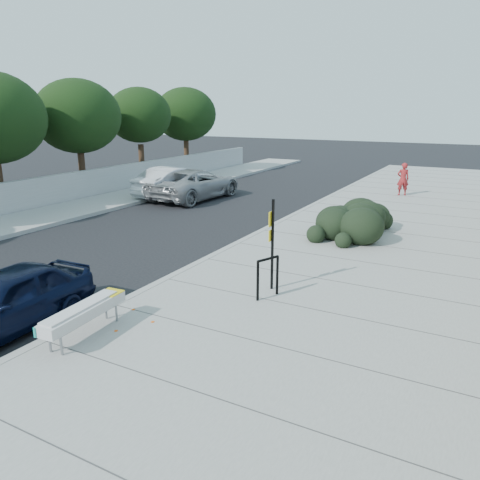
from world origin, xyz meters
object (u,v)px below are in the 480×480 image
(sign_post, at_px, (272,239))
(wagon_silver, at_px, (175,182))
(bench, at_px, (84,312))
(pedestrian, at_px, (403,179))
(suv_silver, at_px, (195,184))
(bike_rack, at_px, (268,274))
(sedan_navy, at_px, (5,301))

(sign_post, relative_size, wagon_silver, 0.47)
(sign_post, bearing_deg, bench, -118.90)
(wagon_silver, relative_size, pedestrian, 2.88)
(bench, bearing_deg, suv_silver, 111.27)
(wagon_silver, xyz_separation_m, suv_silver, (1.26, 0.05, -0.03))
(bike_rack, distance_m, sedan_navy, 5.83)
(bench, bearing_deg, pedestrian, 77.74)
(pedestrian, bearing_deg, sign_post, 64.75)
(sign_post, bearing_deg, pedestrian, 87.80)
(sign_post, height_order, sedan_navy, sign_post)
(wagon_silver, distance_m, pedestrian, 12.11)
(sedan_navy, relative_size, pedestrian, 2.35)
(wagon_silver, bearing_deg, suv_silver, -172.36)
(pedestrian, bearing_deg, sedan_navy, 53.70)
(bench, bearing_deg, bike_rack, 51.74)
(bike_rack, bearing_deg, pedestrian, 111.68)
(bench, bearing_deg, wagon_silver, 115.32)
(bench, relative_size, pedestrian, 1.26)
(wagon_silver, xyz_separation_m, pedestrian, (10.78, 5.51, 0.19))
(bike_rack, relative_size, wagon_silver, 0.21)
(suv_silver, xyz_separation_m, pedestrian, (9.53, 5.46, 0.22))
(sedan_navy, relative_size, suv_silver, 0.71)
(bench, distance_m, sedan_navy, 1.90)
(sign_post, bearing_deg, wagon_silver, 135.38)
(suv_silver, relative_size, pedestrian, 3.30)
(sign_post, bearing_deg, bike_rack, -74.58)
(bike_rack, bearing_deg, sedan_navy, -113.90)
(wagon_silver, distance_m, suv_silver, 1.26)
(sign_post, bearing_deg, sedan_navy, -132.32)
(suv_silver, bearing_deg, bench, 118.76)
(sign_post, distance_m, wagon_silver, 14.40)
(sign_post, xyz_separation_m, pedestrian, (0.45, 15.52, -0.48))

